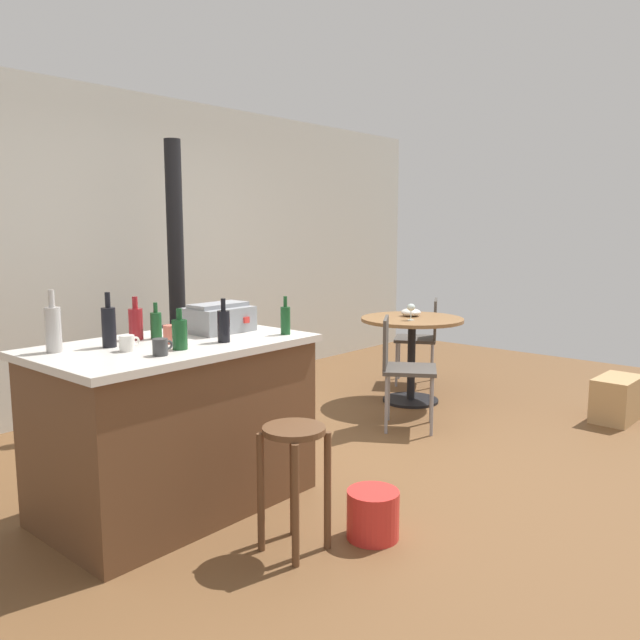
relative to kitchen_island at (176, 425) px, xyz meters
name	(u,v)px	position (x,y,z in m)	size (l,w,h in m)	color
ground_plane	(356,463)	(1.17, -0.36, -0.47)	(8.80, 8.80, 0.00)	brown
back_wall	(137,250)	(1.17, 2.10, 0.88)	(8.00, 0.10, 2.70)	beige
kitchen_island	(176,425)	(0.00, 0.00, 0.00)	(1.47, 0.88, 0.93)	brown
wooden_stool	(294,462)	(0.07, -0.84, -0.03)	(0.30, 0.30, 0.62)	brown
dining_table	(412,338)	(2.70, 0.20, 0.11)	(0.90, 0.90, 0.76)	black
folding_chair_near	(423,334)	(3.33, 0.48, 0.03)	(0.55, 0.55, 0.85)	#47423D
folding_chair_far	(401,363)	(2.01, -0.15, 0.04)	(0.55, 0.55, 0.87)	#47423D
wood_stove	(179,351)	(1.06, 1.39, 0.08)	(0.44, 0.45, 2.24)	black
toolbox	(219,318)	(0.40, 0.09, 0.55)	(0.37, 0.29, 0.17)	gray
bottle_0	(53,328)	(-0.56, 0.22, 0.59)	(0.08, 0.08, 0.31)	#B7B2AD
bottle_1	(285,320)	(0.59, -0.28, 0.55)	(0.06, 0.06, 0.22)	#194C23
bottle_2	(180,334)	(-0.10, -0.20, 0.55)	(0.08, 0.08, 0.21)	#194C23
bottle_3	(109,326)	(-0.30, 0.13, 0.58)	(0.07, 0.07, 0.29)	black
bottle_4	(224,325)	(0.19, -0.20, 0.56)	(0.07, 0.07, 0.24)	black
bottle_5	(156,325)	(0.01, 0.16, 0.54)	(0.06, 0.06, 0.20)	#194C23
bottle_6	(136,323)	(-0.08, 0.23, 0.56)	(0.08, 0.08, 0.24)	maroon
cup_0	(171,334)	(-0.02, -0.01, 0.51)	(0.12, 0.08, 0.10)	#DB6651
cup_1	(161,347)	(-0.26, -0.25, 0.51)	(0.11, 0.07, 0.08)	#383838
cup_2	(127,343)	(-0.30, -0.03, 0.50)	(0.11, 0.08, 0.08)	white
wine_glass	(411,308)	(2.57, 0.13, 0.40)	(0.07, 0.07, 0.14)	silver
serving_bowl	(411,312)	(2.78, 0.27, 0.33)	(0.18, 0.18, 0.07)	white
cardboard_box	(617,399)	(3.32, -1.37, -0.29)	(0.49, 0.29, 0.35)	tan
plastic_bucket	(373,514)	(0.41, -1.05, -0.35)	(0.26, 0.26, 0.25)	red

